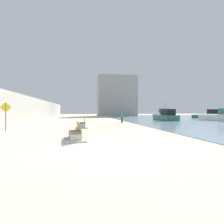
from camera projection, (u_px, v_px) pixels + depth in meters
name	position (u px, v px, depth m)	size (l,w,h in m)	color
ground_plane	(85.00, 122.00, 24.99)	(120.00, 120.00, 0.00)	beige
seawall	(30.00, 110.00, 23.65)	(0.80, 64.00, 3.47)	#ADAAA3
bench_near	(75.00, 136.00, 9.68)	(1.34, 2.22, 0.98)	#ADAAA3
bench_far	(82.00, 125.00, 16.69)	(1.11, 2.11, 0.98)	#ADAAA3
person_walking	(122.00, 116.00, 23.49)	(0.48, 0.31, 1.60)	#333338
boat_nearest	(166.00, 116.00, 28.48)	(2.86, 4.36, 7.65)	#337060
boat_far_left	(162.00, 114.00, 47.95)	(2.51, 7.46, 7.75)	white
boat_mid_bay	(212.00, 115.00, 35.65)	(5.37, 6.94, 1.88)	#337060
pedestrian_sign	(6.00, 113.00, 13.50)	(0.85, 0.08, 2.33)	slate
harbor_building	(117.00, 96.00, 54.33)	(12.00, 6.00, 12.41)	#9E9E99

